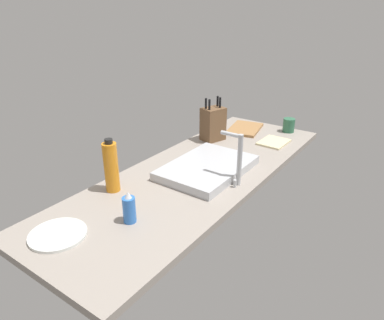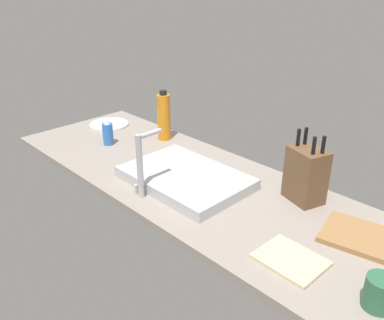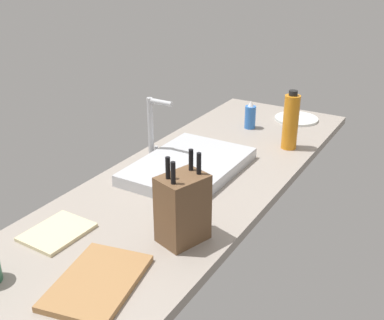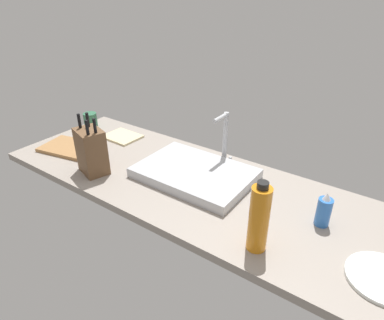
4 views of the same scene
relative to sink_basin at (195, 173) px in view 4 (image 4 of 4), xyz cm
name	(u,v)px [view 4 (image 4 of 4)]	position (x,y,z in cm)	size (l,w,h in cm)	color
countertop_slab	(193,186)	(2.12, -4.18, -4.00)	(193.33, 66.38, 3.50)	gray
sink_basin	(195,173)	(0.00, 0.00, 0.00)	(51.87, 35.73, 4.50)	#B7BABF
faucet	(224,135)	(3.69, 19.50, 12.92)	(5.50, 11.84, 26.39)	#B7BABF
knife_block	(91,151)	(-42.34, -23.31, 8.71)	(16.66, 14.31, 28.12)	brown
cutting_board	(70,148)	(-72.18, -15.05, -1.35)	(29.11, 19.81, 1.80)	#9E7042
soap_bottle	(324,211)	(58.04, -0.35, 3.84)	(5.39, 5.39, 14.00)	blue
water_bottle	(259,218)	(43.42, -25.82, 10.19)	(6.83, 6.83, 26.37)	orange
dinner_plate	(383,278)	(81.48, -16.23, -1.65)	(22.18, 22.18, 1.20)	silver
dish_towel	(122,137)	(-59.87, 12.10, -1.65)	(19.92, 15.87, 1.20)	beige
coffee_mug	(91,121)	(-86.17, 11.49, 2.47)	(8.03, 8.03, 9.45)	#2D6647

